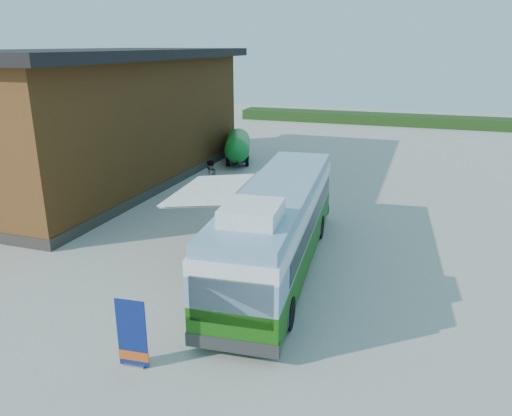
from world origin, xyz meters
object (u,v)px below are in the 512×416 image
at_px(bus, 278,225).
at_px(picnic_table, 229,224).
at_px(banner, 132,340).
at_px(person_a, 304,177).
at_px(person_b, 210,178).
at_px(slurry_tanker, 238,145).

relative_size(bus, picnic_table, 7.02).
bearing_deg(banner, person_a, 83.81).
xyz_separation_m(person_a, person_b, (-4.64, -2.06, 0.04)).
height_order(bus, banner, bus).
bearing_deg(person_b, person_a, 140.19).
relative_size(picnic_table, slurry_tanker, 0.32).
bearing_deg(person_b, banner, 42.77).
height_order(banner, person_a, banner).
height_order(banner, person_b, person_b).
distance_m(bus, person_b, 9.84).
relative_size(person_a, person_b, 0.96).
relative_size(banner, slurry_tanker, 0.35).
bearing_deg(banner, picnic_table, 91.81).
bearing_deg(person_b, bus, 64.32).
distance_m(bus, picnic_table, 3.93).
height_order(picnic_table, person_a, person_a).
height_order(bus, picnic_table, bus).
distance_m(bus, slurry_tanker, 17.28).
relative_size(banner, person_a, 1.01).
relative_size(bus, person_a, 6.38).
height_order(bus, person_b, bus).
relative_size(banner, picnic_table, 1.11).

